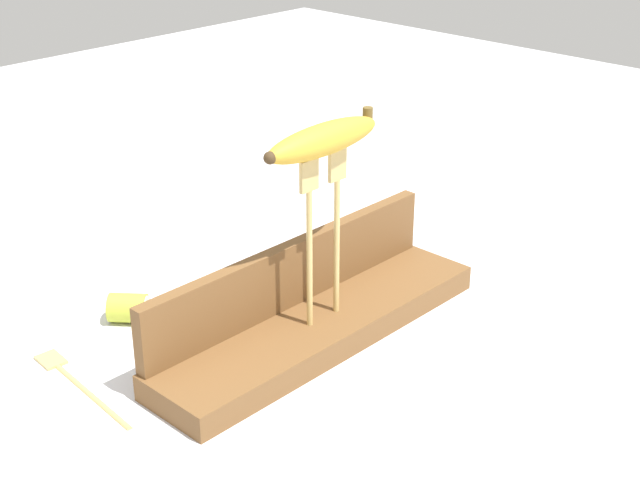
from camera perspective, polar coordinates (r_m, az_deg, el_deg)
The scene contains 7 objects.
ground_plane at distance 1.11m, azimuth 0.00°, elevation -6.16°, with size 3.00×3.00×0.00m, color silver.
wooden_board at distance 1.10m, azimuth 0.00°, elevation -5.46°, with size 0.46×0.11×0.03m, color brown.
board_backstop at distance 1.11m, azimuth -1.78°, elevation -2.09°, with size 0.46×0.02×0.08m, color brown.
fork_stand_center at distance 1.04m, azimuth 0.21°, elevation 0.99°, with size 0.07×0.01×0.20m.
banana_raised_center at distance 1.00m, azimuth 0.21°, elevation 6.31°, with size 0.17×0.04×0.04m.
fork_fallen_near at distance 1.07m, azimuth -15.21°, elevation -8.28°, with size 0.03×0.19×0.01m.
banana_chunk_far at distance 1.16m, azimuth -11.84°, elevation -4.17°, with size 0.06×0.06×0.04m.
Camera 1 is at (-0.69, -0.66, 0.57)m, focal length 51.22 mm.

